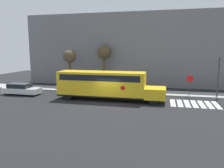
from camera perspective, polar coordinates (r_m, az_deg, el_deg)
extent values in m
plane|color=black|center=(22.23, -1.25, -5.19)|extent=(60.00, 60.00, 0.00)
cube|color=#9E9E99|center=(28.41, 2.08, -1.91)|extent=(44.00, 3.00, 0.15)
cube|color=slate|center=(34.29, 4.30, 8.91)|extent=(32.00, 4.00, 10.82)
cube|color=white|center=(23.51, 15.60, -4.73)|extent=(0.50, 3.20, 0.01)
cube|color=white|center=(23.55, 17.31, -4.78)|extent=(0.50, 3.20, 0.01)
cube|color=white|center=(23.61, 19.01, -4.83)|extent=(0.50, 3.20, 0.01)
cube|color=white|center=(23.69, 20.70, -4.88)|extent=(0.50, 3.20, 0.01)
cube|color=white|center=(23.80, 22.38, -4.92)|extent=(0.50, 3.20, 0.01)
cube|color=white|center=(23.92, 24.04, -4.95)|extent=(0.50, 3.20, 0.01)
cube|color=white|center=(24.06, 25.68, -4.98)|extent=(0.50, 3.20, 0.01)
cube|color=yellow|center=(23.78, -2.76, 0.08)|extent=(9.45, 2.50, 2.63)
cube|color=yellow|center=(23.00, 11.23, -2.32)|extent=(2.12, 2.50, 1.11)
cube|color=black|center=(24.00, -2.74, -2.84)|extent=(9.45, 2.54, 0.16)
cube|color=black|center=(23.67, -2.78, 1.91)|extent=(8.69, 2.53, 0.64)
cylinder|color=red|center=(21.96, 2.82, -1.01)|extent=(0.44, 0.02, 0.44)
cylinder|color=black|center=(24.16, 11.05, -2.99)|extent=(1.00, 0.30, 1.00)
cylinder|color=black|center=(22.05, 10.80, -4.13)|extent=(1.00, 0.30, 1.00)
cylinder|color=black|center=(26.17, -9.51, -2.03)|extent=(1.00, 0.30, 1.00)
cylinder|color=black|center=(24.23, -11.49, -2.97)|extent=(1.00, 0.30, 1.00)
cube|color=silver|center=(28.74, -22.48, -1.54)|extent=(4.55, 1.71, 0.63)
cube|color=#1E2328|center=(28.81, -22.99, -0.38)|extent=(2.55, 1.57, 0.52)
cylinder|color=black|center=(28.53, -19.14, -1.86)|extent=(0.64, 0.22, 0.64)
cylinder|color=black|center=(27.33, -20.79, -2.41)|extent=(0.64, 0.22, 0.64)
cylinder|color=black|center=(30.24, -23.95, -1.55)|extent=(0.64, 0.22, 0.64)
cylinder|color=black|center=(29.11, -25.70, -2.05)|extent=(0.64, 0.22, 0.64)
cylinder|color=#38383A|center=(27.10, 19.57, -0.83)|extent=(0.07, 0.07, 2.14)
cylinder|color=red|center=(26.91, 19.70, 1.32)|extent=(0.75, 0.03, 0.75)
cylinder|color=#38383A|center=(27.41, 25.97, 1.49)|extent=(0.16, 0.16, 4.60)
cylinder|color=#38383A|center=(25.35, 27.23, 5.52)|extent=(0.10, 3.92, 0.10)
cylinder|color=brown|center=(32.10, -2.07, 3.33)|extent=(0.37, 0.37, 4.56)
sphere|color=#4C422D|center=(31.95, -2.10, 8.48)|extent=(2.01, 2.01, 2.01)
cylinder|color=brown|center=(32.56, -10.91, 2.67)|extent=(0.39, 0.39, 3.90)
sphere|color=#4C422D|center=(32.38, -11.04, 7.09)|extent=(1.88, 1.88, 1.88)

